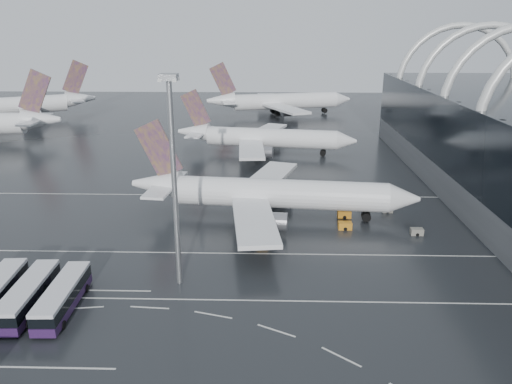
{
  "coord_description": "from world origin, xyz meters",
  "views": [
    {
      "loc": [
        5.78,
        -58.89,
        33.95
      ],
      "look_at": [
        3.57,
        21.49,
        7.0
      ],
      "focal_mm": 35.0,
      "sensor_mm": 36.0,
      "label": 1
    }
  ],
  "objects_px": {
    "bus_row_near_d": "(63,296)",
    "gse_cart_belly_d": "(417,232)",
    "floodlight_mast": "(173,158)",
    "gse_cart_belly_c": "(262,243)",
    "airliner_main": "(267,194)",
    "gse_cart_belly_a": "(345,226)",
    "airliner_gate_c": "(278,102)",
    "gse_cart_belly_e": "(344,214)",
    "jet_remote_far": "(30,105)",
    "airliner_gate_b": "(262,138)",
    "gse_cart_belly_b": "(387,209)",
    "bus_row_near_c": "(29,295)"
  },
  "relations": [
    {
      "from": "bus_row_near_d",
      "to": "gse_cart_belly_d",
      "type": "bearing_deg",
      "value": -65.89
    },
    {
      "from": "floodlight_mast",
      "to": "gse_cart_belly_c",
      "type": "distance_m",
      "value": 24.08
    },
    {
      "from": "airliner_main",
      "to": "gse_cart_belly_a",
      "type": "xyz_separation_m",
      "value": [
        13.72,
        -5.55,
        -3.86
      ]
    },
    {
      "from": "airliner_gate_c",
      "to": "floodlight_mast",
      "type": "height_order",
      "value": "floodlight_mast"
    },
    {
      "from": "bus_row_near_d",
      "to": "gse_cart_belly_d",
      "type": "xyz_separation_m",
      "value": [
        50.9,
        24.9,
        -1.25
      ]
    },
    {
      "from": "gse_cart_belly_c",
      "to": "gse_cart_belly_e",
      "type": "height_order",
      "value": "gse_cart_belly_e"
    },
    {
      "from": "airliner_gate_c",
      "to": "jet_remote_far",
      "type": "bearing_deg",
      "value": 173.08
    },
    {
      "from": "jet_remote_far",
      "to": "airliner_gate_b",
      "type": "bearing_deg",
      "value": 122.44
    },
    {
      "from": "airliner_gate_c",
      "to": "gse_cart_belly_c",
      "type": "xyz_separation_m",
      "value": [
        -4.21,
        -124.18,
        -4.72
      ]
    },
    {
      "from": "gse_cart_belly_c",
      "to": "gse_cart_belly_e",
      "type": "distance_m",
      "value": 19.98
    },
    {
      "from": "jet_remote_far",
      "to": "floodlight_mast",
      "type": "height_order",
      "value": "floodlight_mast"
    },
    {
      "from": "gse_cart_belly_c",
      "to": "jet_remote_far",
      "type": "bearing_deg",
      "value": 128.5
    },
    {
      "from": "airliner_gate_b",
      "to": "bus_row_near_d",
      "type": "relative_size",
      "value": 3.69
    },
    {
      "from": "gse_cart_belly_c",
      "to": "gse_cart_belly_e",
      "type": "bearing_deg",
      "value": 41.23
    },
    {
      "from": "airliner_main",
      "to": "airliner_gate_c",
      "type": "distance_m",
      "value": 111.13
    },
    {
      "from": "gse_cart_belly_e",
      "to": "floodlight_mast",
      "type": "bearing_deg",
      "value": -135.93
    },
    {
      "from": "gse_cart_belly_a",
      "to": "gse_cart_belly_b",
      "type": "distance_m",
      "value": 12.68
    },
    {
      "from": "airliner_gate_c",
      "to": "gse_cart_belly_b",
      "type": "xyz_separation_m",
      "value": [
        19.44,
        -107.99,
        -4.7
      ]
    },
    {
      "from": "gse_cart_belly_b",
      "to": "floodlight_mast",
      "type": "bearing_deg",
      "value": -140.8
    },
    {
      "from": "airliner_gate_c",
      "to": "gse_cart_belly_d",
      "type": "bearing_deg",
      "value": -93.91
    },
    {
      "from": "airliner_main",
      "to": "gse_cart_belly_e",
      "type": "relative_size",
      "value": 21.65
    },
    {
      "from": "gse_cart_belly_b",
      "to": "airliner_gate_c",
      "type": "bearing_deg",
      "value": 100.21
    },
    {
      "from": "bus_row_near_d",
      "to": "airliner_main",
      "type": "bearing_deg",
      "value": -39.75
    },
    {
      "from": "bus_row_near_c",
      "to": "bus_row_near_d",
      "type": "height_order",
      "value": "bus_row_near_c"
    },
    {
      "from": "airliner_main",
      "to": "gse_cart_belly_e",
      "type": "height_order",
      "value": "airliner_main"
    },
    {
      "from": "floodlight_mast",
      "to": "bus_row_near_c",
      "type": "bearing_deg",
      "value": -158.27
    },
    {
      "from": "gse_cart_belly_a",
      "to": "gse_cart_belly_e",
      "type": "bearing_deg",
      "value": 83.3
    },
    {
      "from": "airliner_gate_b",
      "to": "gse_cart_belly_c",
      "type": "xyz_separation_m",
      "value": [
        1.05,
        -61.62,
        -3.83
      ]
    },
    {
      "from": "gse_cart_belly_b",
      "to": "gse_cart_belly_e",
      "type": "distance_m",
      "value": 9.15
    },
    {
      "from": "bus_row_near_c",
      "to": "gse_cart_belly_b",
      "type": "distance_m",
      "value": 63.59
    },
    {
      "from": "bus_row_near_c",
      "to": "gse_cart_belly_e",
      "type": "height_order",
      "value": "bus_row_near_c"
    },
    {
      "from": "floodlight_mast",
      "to": "gse_cart_belly_e",
      "type": "distance_m",
      "value": 40.46
    },
    {
      "from": "gse_cart_belly_d",
      "to": "gse_cart_belly_e",
      "type": "height_order",
      "value": "gse_cart_belly_e"
    },
    {
      "from": "gse_cart_belly_d",
      "to": "jet_remote_far",
      "type": "bearing_deg",
      "value": 137.26
    },
    {
      "from": "bus_row_near_d",
      "to": "gse_cart_belly_e",
      "type": "distance_m",
      "value": 51.41
    },
    {
      "from": "airliner_main",
      "to": "gse_cart_belly_c",
      "type": "height_order",
      "value": "airliner_main"
    },
    {
      "from": "gse_cart_belly_d",
      "to": "gse_cart_belly_e",
      "type": "relative_size",
      "value": 0.86
    },
    {
      "from": "gse_cart_belly_a",
      "to": "gse_cart_belly_d",
      "type": "height_order",
      "value": "gse_cart_belly_a"
    },
    {
      "from": "airliner_gate_b",
      "to": "gse_cart_belly_e",
      "type": "distance_m",
      "value": 51.18
    },
    {
      "from": "gse_cart_belly_b",
      "to": "bus_row_near_d",
      "type": "bearing_deg",
      "value": -143.54
    },
    {
      "from": "gse_cart_belly_b",
      "to": "gse_cart_belly_d",
      "type": "xyz_separation_m",
      "value": [
        2.59,
        -10.8,
        0.04
      ]
    },
    {
      "from": "gse_cart_belly_b",
      "to": "gse_cart_belly_d",
      "type": "distance_m",
      "value": 11.11
    },
    {
      "from": "bus_row_near_d",
      "to": "gse_cart_belly_c",
      "type": "xyz_separation_m",
      "value": [
        24.65,
        19.5,
        -1.31
      ]
    },
    {
      "from": "airliner_main",
      "to": "gse_cart_belly_a",
      "type": "bearing_deg",
      "value": -16.48
    },
    {
      "from": "jet_remote_far",
      "to": "gse_cart_belly_e",
      "type": "relative_size",
      "value": 18.99
    },
    {
      "from": "bus_row_near_c",
      "to": "gse_cart_belly_a",
      "type": "height_order",
      "value": "bus_row_near_c"
    },
    {
      "from": "airliner_gate_c",
      "to": "gse_cart_belly_a",
      "type": "bearing_deg",
      "value": -99.45
    },
    {
      "from": "jet_remote_far",
      "to": "bus_row_near_d",
      "type": "bearing_deg",
      "value": 88.28
    },
    {
      "from": "gse_cart_belly_b",
      "to": "gse_cart_belly_c",
      "type": "xyz_separation_m",
      "value": [
        -23.66,
        -16.2,
        -0.02
      ]
    },
    {
      "from": "jet_remote_far",
      "to": "bus_row_near_d",
      "type": "distance_m",
      "value": 146.36
    }
  ]
}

